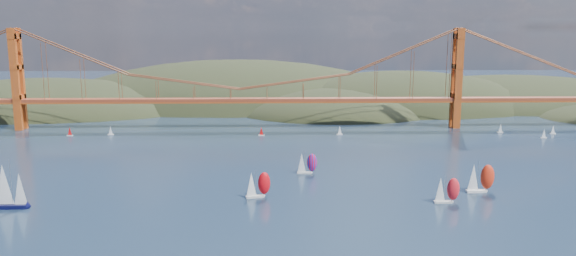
# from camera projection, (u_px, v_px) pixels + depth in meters

# --- Properties ---
(headlands) EXTENTS (725.00, 225.00, 96.00)m
(headlands) POSITION_uv_depth(u_px,v_px,m) (309.00, 121.00, 411.71)
(headlands) COLOR black
(headlands) RESTS_ON ground
(bridge) EXTENTS (552.00, 12.00, 55.00)m
(bridge) POSITION_uv_depth(u_px,v_px,m) (236.00, 70.00, 305.86)
(bridge) COLOR maroon
(bridge) RESTS_ON ground
(sloop_navy) EXTENTS (10.02, 5.71, 15.55)m
(sloop_navy) POSITION_uv_depth(u_px,v_px,m) (8.00, 187.00, 172.81)
(sloop_navy) COLOR black
(sloop_navy) RESTS_ON ground
(racer_0) EXTENTS (8.53, 4.83, 9.56)m
(racer_0) POSITION_uv_depth(u_px,v_px,m) (257.00, 184.00, 184.35)
(racer_0) COLOR silver
(racer_0) RESTS_ON ground
(racer_1) EXTENTS (8.10, 3.29, 9.32)m
(racer_1) POSITION_uv_depth(u_px,v_px,m) (446.00, 190.00, 178.57)
(racer_1) COLOR silver
(racer_1) RESTS_ON ground
(racer_2) EXTENTS (9.54, 3.97, 10.91)m
(racer_2) POSITION_uv_depth(u_px,v_px,m) (480.00, 178.00, 190.06)
(racer_2) COLOR white
(racer_2) RESTS_ON ground
(racer_rwb) EXTENTS (7.66, 3.07, 8.86)m
(racer_rwb) POSITION_uv_depth(u_px,v_px,m) (307.00, 163.00, 214.53)
(racer_rwb) COLOR silver
(racer_rwb) RESTS_ON ground
(distant_boat_2) EXTENTS (3.00, 2.00, 4.70)m
(distant_boat_2) POSITION_uv_depth(u_px,v_px,m) (70.00, 131.00, 289.14)
(distant_boat_2) COLOR silver
(distant_boat_2) RESTS_ON ground
(distant_boat_3) EXTENTS (3.00, 2.00, 4.70)m
(distant_boat_3) POSITION_uv_depth(u_px,v_px,m) (111.00, 131.00, 291.63)
(distant_boat_3) COLOR silver
(distant_boat_3) RESTS_ON ground
(distant_boat_4) EXTENTS (3.00, 2.00, 4.70)m
(distant_boat_4) POSITION_uv_depth(u_px,v_px,m) (500.00, 128.00, 297.64)
(distant_boat_4) COLOR silver
(distant_boat_4) RESTS_ON ground
(distant_boat_5) EXTENTS (3.00, 2.00, 4.70)m
(distant_boat_5) POSITION_uv_depth(u_px,v_px,m) (544.00, 134.00, 283.30)
(distant_boat_5) COLOR silver
(distant_boat_5) RESTS_ON ground
(distant_boat_6) EXTENTS (3.00, 2.00, 4.70)m
(distant_boat_6) POSITION_uv_depth(u_px,v_px,m) (553.00, 130.00, 294.41)
(distant_boat_6) COLOR silver
(distant_boat_6) RESTS_ON ground
(distant_boat_8) EXTENTS (3.00, 2.00, 4.70)m
(distant_boat_8) POSITION_uv_depth(u_px,v_px,m) (340.00, 130.00, 292.15)
(distant_boat_8) COLOR silver
(distant_boat_8) RESTS_ON ground
(distant_boat_9) EXTENTS (3.00, 2.00, 4.70)m
(distant_boat_9) POSITION_uv_depth(u_px,v_px,m) (261.00, 131.00, 289.76)
(distant_boat_9) COLOR silver
(distant_boat_9) RESTS_ON ground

